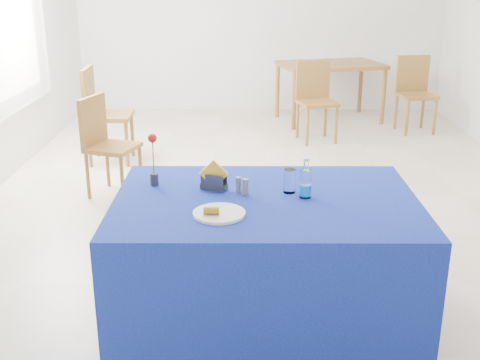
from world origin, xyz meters
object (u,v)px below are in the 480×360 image
object	(u,v)px
chair_bg_left	(315,95)
chair_bg_right	(415,88)
oak_table	(330,69)
blue_table	(265,263)
chair_win_b	(100,108)
chair_win_a	(104,139)
water_bottle	(305,184)
plate	(219,213)

from	to	relation	value
chair_bg_left	chair_bg_right	world-z (taller)	chair_bg_right
oak_table	chair_bg_right	distance (m)	1.11
blue_table	chair_win_b	xyz separation A→B (m)	(-1.57, 3.04, 0.18)
chair_bg_left	blue_table	bearing A→B (deg)	-114.00
blue_table	chair_win_b	size ratio (longest dim) A/B	1.64
blue_table	chair_bg_right	xyz separation A→B (m)	(1.98, 4.34, 0.15)
oak_table	chair_bg_right	world-z (taller)	chair_bg_right
blue_table	oak_table	xyz separation A→B (m)	(1.01, 4.85, 0.30)
chair_bg_right	chair_win_a	distance (m)	4.00
blue_table	chair_win_a	bearing A→B (deg)	122.45
water_bottle	chair_bg_left	size ratio (longest dim) A/B	0.24
chair_win_a	chair_win_b	size ratio (longest dim) A/B	0.90
water_bottle	chair_bg_right	xyz separation A→B (m)	(1.77, 4.32, -0.30)
plate	chair_bg_left	world-z (taller)	chair_bg_left
chair_bg_left	chair_bg_right	distance (m)	1.33
chair_win_a	oak_table	bearing A→B (deg)	-22.16
chair_bg_left	chair_win_b	size ratio (longest dim) A/B	0.93
water_bottle	chair_win_a	distance (m)	2.59
oak_table	chair_bg_left	distance (m)	1.00
blue_table	chair_bg_right	bearing A→B (deg)	65.46
plate	water_bottle	size ratio (longest dim) A/B	1.21
water_bottle	oak_table	bearing A→B (deg)	80.52
oak_table	plate	bearing A→B (deg)	-103.85
chair_win_a	chair_win_b	bearing A→B (deg)	32.25
chair_bg_right	chair_win_b	distance (m)	3.78
oak_table	chair_win_a	xyz separation A→B (m)	(-2.34, -2.77, -0.17)
blue_table	chair_win_a	size ratio (longest dim) A/B	1.83
water_bottle	chair_win_a	xyz separation A→B (m)	(-1.53, 2.07, -0.33)
blue_table	chair_win_b	bearing A→B (deg)	117.29
plate	chair_bg_right	bearing A→B (deg)	64.09
chair_bg_left	chair_win_b	bearing A→B (deg)	-172.62
water_bottle	plate	bearing A→B (deg)	-150.90
plate	water_bottle	distance (m)	0.51
blue_table	water_bottle	size ratio (longest dim) A/B	7.44
plate	oak_table	bearing A→B (deg)	76.15
chair_bg_right	chair_win_b	bearing A→B (deg)	-168.03
water_bottle	chair_win_b	xyz separation A→B (m)	(-1.77, 3.02, -0.27)
blue_table	chair_win_b	world-z (taller)	chair_win_b
plate	water_bottle	xyz separation A→B (m)	(0.45, 0.25, 0.06)
plate	blue_table	distance (m)	0.51
plate	chair_win_b	xyz separation A→B (m)	(-1.33, 3.26, -0.20)
chair_bg_right	chair_bg_left	bearing A→B (deg)	-169.61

